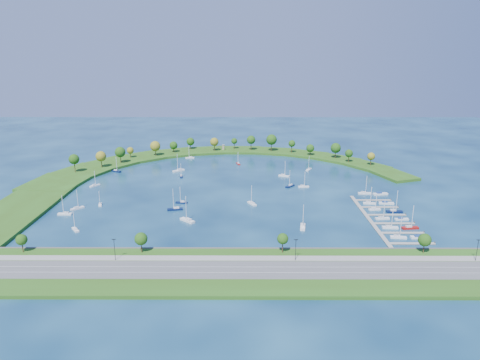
{
  "coord_description": "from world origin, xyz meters",
  "views": [
    {
      "loc": [
        6.12,
        -292.07,
        90.15
      ],
      "look_at": [
        5.0,
        5.0,
        4.0
      ],
      "focal_mm": 32.81,
      "sensor_mm": 36.0,
      "label": 1
    }
  ],
  "objects_px": {
    "moored_boat_7": "(190,157)",
    "docked_boat_2": "(390,227)",
    "docked_boat_0": "(398,237)",
    "docked_boat_4": "(382,218)",
    "moored_boat_0": "(179,170)",
    "moored_boat_12": "(175,209)",
    "moored_boat_17": "(284,175)",
    "moored_boat_3": "(303,226)",
    "moored_boat_13": "(116,171)",
    "moored_boat_1": "(188,220)",
    "moored_boat_8": "(238,163)",
    "moored_boat_4": "(181,176)",
    "moored_boat_10": "(75,229)",
    "docked_boat_9": "(386,203)",
    "moored_boat_16": "(77,208)",
    "docked_boat_1": "(419,237)",
    "moored_boat_9": "(309,169)",
    "moored_boat_2": "(303,186)",
    "dock_system": "(382,219)",
    "harbor_tower": "(223,147)",
    "moored_boat_14": "(182,202)",
    "moored_boat_18": "(65,213)",
    "moored_boat_5": "(95,185)",
    "moored_boat_6": "(100,204)",
    "docked_boat_6": "(375,209)",
    "docked_boat_10": "(364,193)",
    "docked_boat_8": "(369,203)",
    "moored_boat_11": "(290,186)",
    "docked_boat_11": "(380,194)",
    "docked_boat_3": "(410,227)",
    "docked_boat_5": "(401,219)",
    "docked_boat_7": "(394,211)"
  },
  "relations": [
    {
      "from": "docked_boat_2",
      "to": "docked_boat_5",
      "type": "relative_size",
      "value": 1.59
    },
    {
      "from": "moored_boat_3",
      "to": "docked_boat_11",
      "type": "relative_size",
      "value": 1.33
    },
    {
      "from": "moored_boat_17",
      "to": "docked_boat_6",
      "type": "xyz_separation_m",
      "value": [
        47.24,
        -74.07,
        -0.04
      ]
    },
    {
      "from": "moored_boat_2",
      "to": "docked_boat_4",
      "type": "xyz_separation_m",
      "value": [
        36.15,
        -61.17,
        0.02
      ]
    },
    {
      "from": "docked_boat_2",
      "to": "dock_system",
      "type": "bearing_deg",
      "value": 96.06
    },
    {
      "from": "dock_system",
      "to": "moored_boat_9",
      "type": "bearing_deg",
      "value": 103.13
    },
    {
      "from": "moored_boat_5",
      "to": "moored_boat_11",
      "type": "relative_size",
      "value": 0.91
    },
    {
      "from": "moored_boat_1",
      "to": "docked_boat_9",
      "type": "bearing_deg",
      "value": -122.92
    },
    {
      "from": "docked_boat_10",
      "to": "docked_boat_1",
      "type": "bearing_deg",
      "value": -82.12
    },
    {
      "from": "moored_boat_12",
      "to": "docked_boat_0",
      "type": "height_order",
      "value": "moored_boat_12"
    },
    {
      "from": "moored_boat_4",
      "to": "moored_boat_10",
      "type": "height_order",
      "value": "moored_boat_4"
    },
    {
      "from": "docked_boat_11",
      "to": "moored_boat_12",
      "type": "bearing_deg",
      "value": -175.97
    },
    {
      "from": "moored_boat_4",
      "to": "docked_boat_3",
      "type": "relative_size",
      "value": 0.82
    },
    {
      "from": "moored_boat_9",
      "to": "docked_boat_7",
      "type": "height_order",
      "value": "docked_boat_7"
    },
    {
      "from": "moored_boat_7",
      "to": "docked_boat_2",
      "type": "height_order",
      "value": "docked_boat_2"
    },
    {
      "from": "moored_boat_16",
      "to": "docked_boat_1",
      "type": "distance_m",
      "value": 193.26
    },
    {
      "from": "harbor_tower",
      "to": "moored_boat_6",
      "type": "relative_size",
      "value": 0.51
    },
    {
      "from": "moored_boat_3",
      "to": "moored_boat_8",
      "type": "distance_m",
      "value": 144.38
    },
    {
      "from": "docked_boat_1",
      "to": "moored_boat_9",
      "type": "bearing_deg",
      "value": 103.64
    },
    {
      "from": "moored_boat_9",
      "to": "docked_boat_4",
      "type": "height_order",
      "value": "docked_boat_4"
    },
    {
      "from": "moored_boat_5",
      "to": "docked_boat_4",
      "type": "height_order",
      "value": "docked_boat_4"
    },
    {
      "from": "harbor_tower",
      "to": "moored_boat_13",
      "type": "relative_size",
      "value": 0.39
    },
    {
      "from": "moored_boat_2",
      "to": "docked_boat_0",
      "type": "height_order",
      "value": "docked_boat_0"
    },
    {
      "from": "moored_boat_12",
      "to": "docked_boat_9",
      "type": "distance_m",
      "value": 130.07
    },
    {
      "from": "docked_boat_4",
      "to": "harbor_tower",
      "type": "bearing_deg",
      "value": 111.78
    },
    {
      "from": "moored_boat_1",
      "to": "moored_boat_8",
      "type": "relative_size",
      "value": 1.39
    },
    {
      "from": "docked_boat_2",
      "to": "docked_boat_6",
      "type": "distance_m",
      "value": 28.39
    },
    {
      "from": "moored_boat_9",
      "to": "moored_boat_8",
      "type": "bearing_deg",
      "value": -78.61
    },
    {
      "from": "moored_boat_12",
      "to": "moored_boat_18",
      "type": "bearing_deg",
      "value": -2.68
    },
    {
      "from": "moored_boat_2",
      "to": "moored_boat_6",
      "type": "xyz_separation_m",
      "value": [
        -130.41,
        -38.13,
        -0.04
      ]
    },
    {
      "from": "moored_boat_3",
      "to": "moored_boat_13",
      "type": "height_order",
      "value": "moored_boat_3"
    },
    {
      "from": "moored_boat_0",
      "to": "moored_boat_12",
      "type": "xyz_separation_m",
      "value": [
        10.17,
        -89.22,
        -0.03
      ]
    },
    {
      "from": "moored_boat_14",
      "to": "moored_boat_16",
      "type": "height_order",
      "value": "moored_boat_16"
    },
    {
      "from": "harbor_tower",
      "to": "moored_boat_16",
      "type": "distance_m",
      "value": 179.65
    },
    {
      "from": "moored_boat_11",
      "to": "moored_boat_13",
      "type": "xyz_separation_m",
      "value": [
        -132.88,
        39.7,
        -0.0
      ]
    },
    {
      "from": "moored_boat_10",
      "to": "moored_boat_12",
      "type": "xyz_separation_m",
      "value": [
        48.1,
        31.6,
        0.08
      ]
    },
    {
      "from": "docked_boat_9",
      "to": "moored_boat_0",
      "type": "bearing_deg",
      "value": 158.91
    },
    {
      "from": "moored_boat_17",
      "to": "docked_boat_2",
      "type": "height_order",
      "value": "docked_boat_2"
    },
    {
      "from": "moored_boat_10",
      "to": "moored_boat_18",
      "type": "relative_size",
      "value": 0.89
    },
    {
      "from": "moored_boat_13",
      "to": "docked_boat_4",
      "type": "height_order",
      "value": "moored_boat_13"
    },
    {
      "from": "docked_boat_6",
      "to": "harbor_tower",
      "type": "bearing_deg",
      "value": 112.86
    },
    {
      "from": "docked_boat_10",
      "to": "docked_boat_8",
      "type": "bearing_deg",
      "value": -95.26
    },
    {
      "from": "moored_boat_16",
      "to": "moored_boat_18",
      "type": "xyz_separation_m",
      "value": [
        -3.74,
        -9.44,
        0.0
      ]
    },
    {
      "from": "moored_boat_4",
      "to": "docked_boat_0",
      "type": "distance_m",
      "value": 169.08
    },
    {
      "from": "moored_boat_3",
      "to": "moored_boat_11",
      "type": "relative_size",
      "value": 1.1
    },
    {
      "from": "moored_boat_1",
      "to": "moored_boat_10",
      "type": "height_order",
      "value": "moored_boat_1"
    },
    {
      "from": "moored_boat_16",
      "to": "docked_boat_5",
      "type": "relative_size",
      "value": 1.54
    },
    {
      "from": "docked_boat_0",
      "to": "docked_boat_4",
      "type": "xyz_separation_m",
      "value": [
        -0.0,
        26.27,
        0.0
      ]
    },
    {
      "from": "moored_boat_3",
      "to": "docked_boat_7",
      "type": "distance_m",
      "value": 61.71
    },
    {
      "from": "docked_boat_1",
      "to": "docked_boat_8",
      "type": "distance_m",
      "value": 53.53
    }
  ]
}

